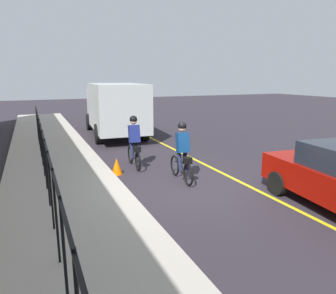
{
  "coord_description": "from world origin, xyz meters",
  "views": [
    {
      "loc": [
        -7.67,
        4.02,
        3.1
      ],
      "look_at": [
        0.95,
        0.25,
        1.0
      ],
      "focal_mm": 33.54,
      "sensor_mm": 36.0,
      "label": 1
    }
  ],
  "objects": [
    {
      "name": "box_truck_background",
      "position": [
        8.79,
        -0.07,
        1.55
      ],
      "size": [
        6.86,
        2.92,
        2.78
      ],
      "rotation": [
        0.0,
        0.0,
        -0.07
      ],
      "color": "#AEB5B4",
      "rests_on": "ground"
    },
    {
      "name": "sidewalk",
      "position": [
        0.0,
        3.4,
        0.07
      ],
      "size": [
        40.0,
        3.2,
        0.15
      ],
      "primitive_type": "cube",
      "color": "#A59E93",
      "rests_on": "ground"
    },
    {
      "name": "cyclist_follow",
      "position": [
        0.53,
        -0.03,
        0.91
      ],
      "size": [
        1.71,
        0.38,
        1.83
      ],
      "rotation": [
        0.0,
        0.0,
        -0.06
      ],
      "color": "black",
      "rests_on": "ground"
    },
    {
      "name": "lane_line_centre",
      "position": [
        0.0,
        -1.6,
        0.0
      ],
      "size": [
        36.0,
        0.12,
        0.01
      ],
      "primitive_type": "cube",
      "color": "yellow",
      "rests_on": "ground"
    },
    {
      "name": "traffic_cone_near",
      "position": [
        1.99,
        1.62,
        0.27
      ],
      "size": [
        0.36,
        0.36,
        0.54
      ],
      "primitive_type": "cone",
      "color": "#F96202",
      "rests_on": "ground"
    },
    {
      "name": "ground_plane",
      "position": [
        0.0,
        0.0,
        0.0
      ],
      "size": [
        80.0,
        80.0,
        0.0
      ],
      "primitive_type": "plane",
      "color": "#29242C"
    },
    {
      "name": "iron_fence",
      "position": [
        1.0,
        3.8,
        1.26
      ],
      "size": [
        15.05,
        0.04,
        1.6
      ],
      "color": "black",
      "rests_on": "sidewalk"
    },
    {
      "name": "cyclist_lead",
      "position": [
        2.51,
        0.85,
        0.91
      ],
      "size": [
        1.71,
        0.38,
        1.83
      ],
      "rotation": [
        0.0,
        0.0,
        -0.06
      ],
      "color": "black",
      "rests_on": "ground"
    }
  ]
}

